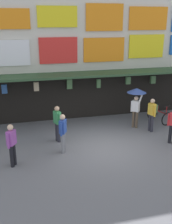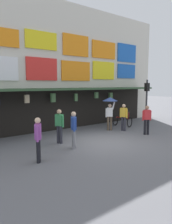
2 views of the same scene
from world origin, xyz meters
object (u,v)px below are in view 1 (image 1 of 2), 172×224
at_px(pedestrian_with_umbrella, 136,97).
at_px(pedestrian_in_white, 57,122).
at_px(pedestrian_in_yellow, 63,131).
at_px(pedestrian_in_purple, 12,143).
at_px(bicycle_parked, 159,115).
at_px(pedestrian_in_red, 152,112).

bearing_deg(pedestrian_with_umbrella, pedestrian_in_white, -170.27).
bearing_deg(pedestrian_with_umbrella, pedestrian_in_yellow, -155.50).
height_order(pedestrian_in_yellow, pedestrian_with_umbrella, pedestrian_with_umbrella).
xyz_separation_m(pedestrian_in_yellow, pedestrian_with_umbrella, (4.02, 1.83, 0.69)).
relative_size(pedestrian_in_white, pedestrian_in_yellow, 1.00).
bearing_deg(pedestrian_in_purple, pedestrian_with_umbrella, 22.21).
relative_size(bicycle_parked, pedestrian_in_purple, 0.78).
relative_size(pedestrian_in_white, pedestrian_in_purple, 1.00).
bearing_deg(pedestrian_in_white, bicycle_parked, 10.78).
distance_m(bicycle_parked, pedestrian_in_red, 1.56).
xyz_separation_m(bicycle_parked, pedestrian_in_red, (-1.01, -1.03, 0.59)).
bearing_deg(pedestrian_in_yellow, pedestrian_with_umbrella, 24.50).
height_order(bicycle_parked, pedestrian_with_umbrella, pedestrian_with_umbrella).
bearing_deg(pedestrian_with_umbrella, pedestrian_in_purple, -157.79).
bearing_deg(bicycle_parked, pedestrian_in_white, -169.22).
bearing_deg(pedestrian_in_white, pedestrian_in_red, 0.68).
relative_size(bicycle_parked, pedestrian_in_red, 0.78).
bearing_deg(pedestrian_with_umbrella, bicycle_parked, 13.42).
height_order(pedestrian_in_purple, pedestrian_in_red, same).
height_order(bicycle_parked, pedestrian_in_white, pedestrian_in_white).
distance_m(bicycle_parked, pedestrian_in_white, 5.81).
relative_size(pedestrian_in_white, pedestrian_in_red, 1.00).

